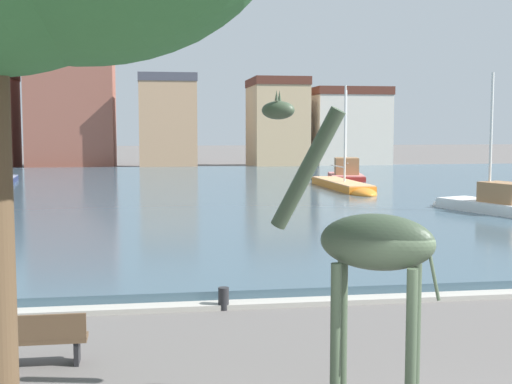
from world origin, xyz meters
The scene contains 12 objects.
harbor_water centered at (0.00, 33.63, 0.16)m, with size 89.46×51.71×0.32m, color #3D5666.
quay_edge_coping centered at (0.00, 7.53, 0.06)m, with size 89.46×0.50×0.12m, color #ADA89E.
giraffe_statue centered at (0.16, 1.70, 2.33)m, with size 2.43×1.63×4.56m.
sailboat_red centered at (11.27, 40.99, 0.60)m, with size 3.31×6.22×6.72m.
sailboat_orange centered at (8.83, 32.61, 0.41)m, with size 1.78×9.43×6.54m.
sailboat_white centered at (12.02, 20.95, 0.56)m, with size 3.82×6.62×6.42m.
mooring_bollard centered at (-1.28, 7.38, 0.25)m, with size 0.24×0.24×0.50m, color #232326.
park_bench centered at (-4.86, 4.20, 0.49)m, with size 1.80×0.44×0.92m.
townhouse_tall_gabled centered at (-10.27, 64.12, 6.22)m, with size 8.50×7.23×12.41m.
townhouse_end_terrace centered at (-0.91, 61.65, 4.62)m, with size 5.58×6.16×9.22m.
townhouse_wide_warehouse centered at (10.03, 61.50, 4.48)m, with size 5.38×7.78×8.93m.
townhouse_corner_house centered at (17.40, 61.65, 4.05)m, with size 7.63×7.01×8.06m.
Camera 1 is at (-2.90, -7.68, 4.02)m, focal length 48.87 mm.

